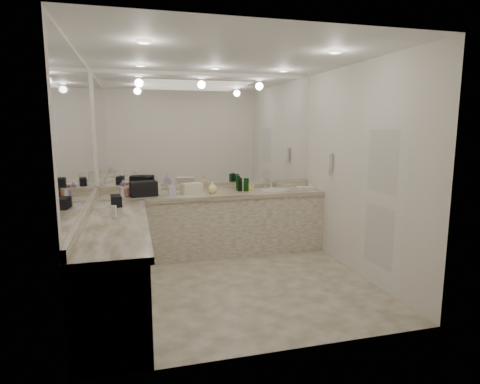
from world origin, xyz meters
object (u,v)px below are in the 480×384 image
object	(u,v)px
soap_bottle_c	(212,187)
sink	(275,190)
black_toiletry_bag	(144,189)
soap_bottle_a	(158,188)
cream_cosmetic_case	(192,188)
hand_towel	(305,188)
wall_phone	(329,162)
soap_bottle_b	(172,188)

from	to	relation	value
soap_bottle_c	sink	bearing A→B (deg)	3.12
black_toiletry_bag	soap_bottle_a	world-z (taller)	black_toiletry_bag
sink	cream_cosmetic_case	xyz separation A→B (m)	(-1.26, -0.05, 0.08)
hand_towel	soap_bottle_c	xyz separation A→B (m)	(-1.42, 0.01, 0.07)
wall_phone	black_toiletry_bag	distance (m)	2.59
hand_towel	soap_bottle_b	size ratio (longest dim) A/B	1.11
cream_cosmetic_case	soap_bottle_a	bearing A→B (deg)	160.81
soap_bottle_b	black_toiletry_bag	bearing A→B (deg)	171.66
wall_phone	black_toiletry_bag	world-z (taller)	wall_phone
cream_cosmetic_case	soap_bottle_c	distance (m)	0.29
soap_bottle_a	soap_bottle_b	world-z (taller)	soap_bottle_b
soap_bottle_a	soap_bottle_b	bearing A→B (deg)	-31.38
wall_phone	cream_cosmetic_case	size ratio (longest dim) A/B	0.88
sink	wall_phone	world-z (taller)	wall_phone
wall_phone	hand_towel	world-z (taller)	wall_phone
cream_cosmetic_case	hand_towel	world-z (taller)	cream_cosmetic_case
wall_phone	cream_cosmetic_case	xyz separation A→B (m)	(-1.86, 0.45, -0.37)
sink	black_toiletry_bag	xyz separation A→B (m)	(-1.92, -0.04, 0.11)
sink	wall_phone	bearing A→B (deg)	-39.57
soap_bottle_b	soap_bottle_c	xyz separation A→B (m)	(0.57, 0.04, -0.02)
cream_cosmetic_case	soap_bottle_b	bearing A→B (deg)	177.86
sink	cream_cosmetic_case	size ratio (longest dim) A/B	1.61
sink	hand_towel	distance (m)	0.46
hand_towel	sink	bearing A→B (deg)	172.12
cream_cosmetic_case	soap_bottle_b	world-z (taller)	soap_bottle_b
cream_cosmetic_case	soap_bottle_c	xyz separation A→B (m)	(0.29, -0.00, 0.01)
soap_bottle_b	cream_cosmetic_case	bearing A→B (deg)	9.71
soap_bottle_b	soap_bottle_c	distance (m)	0.57
wall_phone	soap_bottle_b	size ratio (longest dim) A/B	1.14
soap_bottle_b	wall_phone	bearing A→B (deg)	-10.67
cream_cosmetic_case	soap_bottle_a	world-z (taller)	soap_bottle_a
soap_bottle_a	soap_bottle_c	bearing A→B (deg)	-4.82
wall_phone	soap_bottle_a	size ratio (longest dim) A/B	1.25
cream_cosmetic_case	hand_towel	distance (m)	1.71
sink	soap_bottle_c	world-z (taller)	soap_bottle_c
sink	soap_bottle_b	bearing A→B (deg)	-176.41
soap_bottle_b	soap_bottle_c	size ratio (longest dim) A/B	1.22
sink	soap_bottle_c	bearing A→B (deg)	-176.88
hand_towel	soap_bottle_b	distance (m)	2.00
soap_bottle_b	soap_bottle_c	bearing A→B (deg)	4.39
hand_towel	soap_bottle_c	distance (m)	1.42
sink	soap_bottle_c	size ratio (longest dim) A/B	2.55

